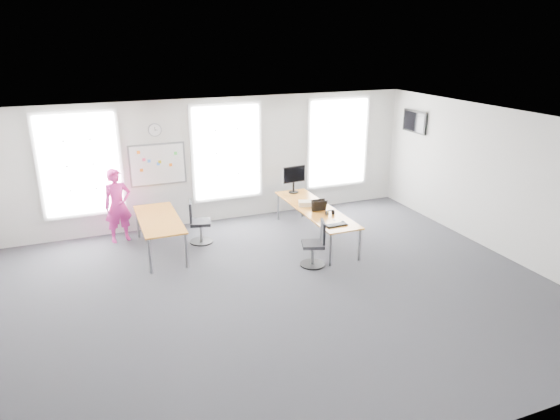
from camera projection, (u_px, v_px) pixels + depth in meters
name	position (u px, v px, depth m)	size (l,w,h in m)	color
floor	(275.00, 292.00, 8.96)	(10.00, 10.00, 0.00)	#26262B
ceiling	(275.00, 126.00, 7.96)	(10.00, 10.00, 0.00)	white
wall_back	(215.00, 161.00, 11.96)	(10.00, 10.00, 0.00)	silver
wall_front	(420.00, 341.00, 4.95)	(10.00, 10.00, 0.00)	silver
wall_right	(502.00, 183.00, 10.20)	(10.00, 10.00, 0.00)	silver
window_left	(80.00, 165.00, 10.82)	(1.60, 0.06, 2.20)	silver
window_mid	(227.00, 152.00, 11.97)	(1.60, 0.06, 2.20)	silver
window_right	(338.00, 143.00, 13.02)	(1.60, 0.06, 2.20)	silver
desk_right	(315.00, 210.00, 11.12)	(0.78, 2.94, 0.72)	orange
desk_left	(159.00, 221.00, 10.42)	(0.82, 2.06, 0.75)	orange
chair_right	(316.00, 246.00, 9.88)	(0.54, 0.54, 0.94)	black
chair_left	(198.00, 224.00, 10.97)	(0.53, 0.52, 0.96)	black
person	(118.00, 205.00, 10.94)	(0.60, 0.40, 1.66)	#CC2684
whiteboard	(158.00, 165.00, 11.44)	(1.20, 0.03, 0.90)	white
wall_clock	(155.00, 130.00, 11.18)	(0.30, 0.30, 0.04)	gray
tv	(415.00, 122.00, 12.55)	(0.06, 0.90, 0.55)	black
keyboard	(337.00, 225.00, 10.09)	(0.45, 0.16, 0.02)	black
mouse	(343.00, 222.00, 10.25)	(0.07, 0.11, 0.04)	black
lens_cap	(334.00, 220.00, 10.40)	(0.06, 0.06, 0.01)	black
headphones	(330.00, 213.00, 10.68)	(0.19, 0.10, 0.11)	black
laptop_sleeve	(319.00, 206.00, 10.89)	(0.32, 0.19, 0.26)	black
paper_stack	(305.00, 203.00, 11.26)	(0.31, 0.23, 0.11)	beige
monitor	(294.00, 177.00, 12.06)	(0.60, 0.24, 0.66)	black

